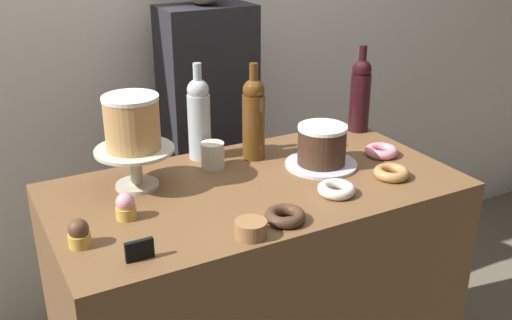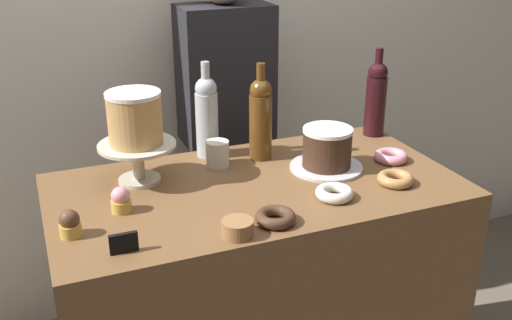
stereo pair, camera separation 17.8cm
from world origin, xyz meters
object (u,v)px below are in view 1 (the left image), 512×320
(wine_bottle_amber, at_px, (254,117))
(donut_maple, at_px, (391,173))
(cookie_stack, at_px, (251,229))
(barista_figure, at_px, (210,143))
(donut_pink, at_px, (381,151))
(price_sign_chalkboard, at_px, (140,250))
(white_layer_cake, at_px, (132,122))
(chocolate_round_cake, at_px, (322,144))
(wine_bottle_clear, at_px, (199,117))
(cupcake_strawberry, at_px, (126,207))
(wine_bottle_dark_red, at_px, (360,94))
(donut_chocolate, at_px, (285,216))
(cupcake_chocolate, at_px, (79,234))
(donut_sugar, at_px, (336,189))
(cake_stand_pedestal, at_px, (135,161))
(coffee_cup_ceramic, at_px, (213,155))

(wine_bottle_amber, height_order, donut_maple, wine_bottle_amber)
(cookie_stack, relative_size, barista_figure, 0.05)
(donut_pink, distance_m, price_sign_chalkboard, 0.97)
(white_layer_cake, distance_m, cookie_stack, 0.49)
(donut_pink, distance_m, cookie_stack, 0.71)
(chocolate_round_cake, height_order, wine_bottle_amber, wine_bottle_amber)
(wine_bottle_clear, relative_size, cupcake_strawberry, 4.38)
(wine_bottle_dark_red, bearing_deg, donut_chocolate, -141.57)
(cupcake_chocolate, relative_size, donut_sugar, 0.66)
(wine_bottle_amber, xyz_separation_m, donut_maple, (0.30, -0.35, -0.13))
(wine_bottle_amber, height_order, donut_pink, wine_bottle_amber)
(white_layer_cake, relative_size, donut_pink, 1.46)
(price_sign_chalkboard, bearing_deg, barista_figure, 57.09)
(cookie_stack, bearing_deg, donut_sugar, 16.22)
(donut_sugar, bearing_deg, donut_maple, 4.26)
(donut_maple, bearing_deg, cookie_stack, -168.42)
(cake_stand_pedestal, xyz_separation_m, cupcake_chocolate, (-0.23, -0.27, -0.05))
(wine_bottle_dark_red, height_order, coffee_cup_ceramic, wine_bottle_dark_red)
(donut_sugar, height_order, donut_maple, same)
(white_layer_cake, height_order, coffee_cup_ceramic, white_layer_cake)
(white_layer_cake, bearing_deg, donut_pink, -10.51)
(cake_stand_pedestal, height_order, donut_chocolate, cake_stand_pedestal)
(donut_sugar, bearing_deg, wine_bottle_clear, 117.90)
(wine_bottle_clear, relative_size, donut_pink, 2.91)
(donut_sugar, height_order, barista_figure, barista_figure)
(cupcake_strawberry, height_order, donut_maple, cupcake_strawberry)
(cupcake_chocolate, xyz_separation_m, barista_figure, (0.69, 0.77, -0.15))
(cake_stand_pedestal, bearing_deg, donut_sugar, -33.33)
(white_layer_cake, xyz_separation_m, wine_bottle_clear, (0.26, 0.12, -0.06))
(cake_stand_pedestal, height_order, donut_pink, cake_stand_pedestal)
(wine_bottle_amber, height_order, cupcake_chocolate, wine_bottle_amber)
(donut_sugar, bearing_deg, donut_chocolate, -162.02)
(white_layer_cake, height_order, cookie_stack, white_layer_cake)
(cupcake_chocolate, height_order, donut_chocolate, cupcake_chocolate)
(barista_figure, bearing_deg, donut_sugar, -87.29)
(coffee_cup_ceramic, bearing_deg, cupcake_chocolate, -149.50)
(white_layer_cake, xyz_separation_m, donut_maple, (0.72, -0.31, -0.19))
(wine_bottle_clear, xyz_separation_m, donut_pink, (0.55, -0.27, -0.13))
(cupcake_chocolate, relative_size, coffee_cup_ceramic, 0.87)
(cupcake_chocolate, relative_size, donut_chocolate, 0.66)
(price_sign_chalkboard, bearing_deg, cookie_stack, -5.82)
(white_layer_cake, height_order, wine_bottle_amber, wine_bottle_amber)
(coffee_cup_ceramic, bearing_deg, barista_figure, 67.43)
(wine_bottle_clear, bearing_deg, donut_sugar, -62.10)
(price_sign_chalkboard, relative_size, barista_figure, 0.04)
(white_layer_cake, bearing_deg, donut_sugar, -33.33)
(donut_chocolate, bearing_deg, cupcake_strawberry, 149.26)
(wine_bottle_amber, xyz_separation_m, donut_pink, (0.39, -0.19, -0.13))
(cupcake_chocolate, height_order, donut_sugar, cupcake_chocolate)
(cupcake_strawberry, distance_m, cookie_stack, 0.35)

